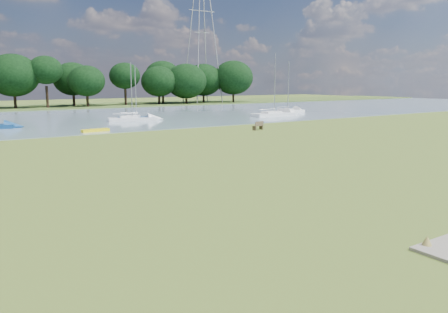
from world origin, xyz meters
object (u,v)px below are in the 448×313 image
kayak (95,130)px  sailboat_2 (132,118)px  riverbank_bench (258,126)px  sailboat_0 (287,111)px  pylon (202,11)px  sailboat_3 (274,113)px  sailboat_1 (136,117)px

kayak → sailboat_2: (7.70, 9.61, 0.25)m
riverbank_bench → sailboat_2: bearing=94.7°
sailboat_0 → sailboat_2: bearing=165.7°
kayak → pylon: pylon is taller
pylon → sailboat_0: pylon is taller
sailboat_3 → pylon: bearing=71.8°
riverbank_bench → sailboat_1: sailboat_1 is taller
sailboat_3 → sailboat_0: bearing=26.5°
sailboat_2 → sailboat_3: sailboat_3 is taller
kayak → sailboat_2: size_ratio=0.38×
sailboat_3 → riverbank_bench: bearing=-136.9°
riverbank_bench → sailboat_1: bearing=92.3°
pylon → kayak: bearing=-130.8°
sailboat_3 → sailboat_2: bearing=167.1°
sailboat_3 → kayak: bearing=-170.6°
sailboat_2 → sailboat_1: bearing=40.1°
pylon → sailboat_0: (-6.58, -37.53, -20.55)m
pylon → sailboat_3: size_ratio=3.77×
riverbank_bench → kayak: (-14.99, 7.48, -0.27)m
pylon → sailboat_1: (-31.34, -36.02, -20.58)m
kayak → sailboat_2: bearing=44.1°
kayak → sailboat_2: 12.32m
kayak → sailboat_2: sailboat_2 is taller
kayak → sailboat_3: size_ratio=0.31×
pylon → sailboat_3: bearing=-106.2°
pylon → sailboat_1: 51.99m
riverbank_bench → pylon: pylon is taller
sailboat_0 → kayak: bearing=-177.4°
riverbank_bench → pylon: (24.77, 53.48, 20.59)m
pylon → sailboat_1: size_ratio=4.80×
kayak → sailboat_1: (8.42, 9.98, 0.28)m
pylon → sailboat_2: pylon is taller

